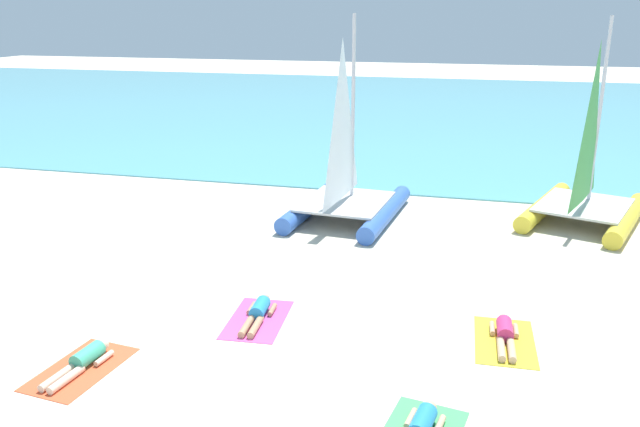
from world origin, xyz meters
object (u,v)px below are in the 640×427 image
object	(u,v)px
sunbather_leftmost	(83,361)
towel_rightmost	(505,341)
towel_leftmost	(81,369)
sunbather_rightmost	(505,334)
sailboat_blue	(346,190)
towel_center_left	(257,319)
sailboat_yellow	(586,194)
sunbather_center_left	(258,312)

from	to	relation	value
sunbather_leftmost	towel_rightmost	xyz separation A→B (m)	(7.15, 2.81, -0.13)
towel_leftmost	sunbather_rightmost	xyz separation A→B (m)	(7.15, 2.95, 0.13)
sailboat_blue	towel_rightmost	size ratio (longest dim) A/B	3.10
towel_center_left	sunbather_leftmost	bearing A→B (deg)	-133.02
towel_leftmost	sailboat_yellow	bearing A→B (deg)	49.21
towel_rightmost	sunbather_center_left	bearing A→B (deg)	-176.99
sailboat_blue	sunbather_center_left	distance (m)	6.97
sailboat_yellow	towel_center_left	distance (m)	11.05
sailboat_yellow	sunbather_leftmost	size ratio (longest dim) A/B	3.73
sunbather_center_left	towel_leftmost	bearing A→B (deg)	-136.04
towel_rightmost	sunbather_rightmost	size ratio (longest dim) A/B	1.21
sailboat_blue	towel_center_left	xyz separation A→B (m)	(-0.30, -6.99, -0.87)
sunbather_center_left	sunbather_leftmost	bearing A→B (deg)	-136.68
towel_leftmost	sunbather_leftmost	bearing A→B (deg)	83.83
sailboat_yellow	towel_rightmost	xyz separation A→B (m)	(-2.30, -8.08, -0.86)
sunbather_leftmost	towel_center_left	world-z (taller)	sunbather_leftmost
sailboat_yellow	sunbather_rightmost	world-z (taller)	sailboat_yellow
sailboat_blue	towel_center_left	size ratio (longest dim) A/B	3.10
sailboat_yellow	sunbather_rightmost	size ratio (longest dim) A/B	3.74
sunbather_center_left	sunbather_rightmost	xyz separation A→B (m)	(4.83, 0.32, 0.00)
towel_center_left	sunbather_rightmost	xyz separation A→B (m)	(4.82, 0.39, 0.13)
sunbather_rightmost	towel_leftmost	bearing A→B (deg)	-159.80
sunbather_leftmost	sunbather_rightmost	bearing A→B (deg)	28.12
sunbather_center_left	sunbather_rightmost	size ratio (longest dim) A/B	1.00
towel_leftmost	towel_center_left	distance (m)	3.46
towel_center_left	sunbather_rightmost	world-z (taller)	sunbather_rightmost
sunbather_leftmost	sunbather_center_left	bearing A→B (deg)	53.96
sailboat_yellow	sailboat_blue	xyz separation A→B (m)	(-6.83, -1.41, 0.01)
sunbather_center_left	towel_rightmost	bearing A→B (deg)	-1.47
towel_leftmost	towel_rightmost	bearing A→B (deg)	21.92
sailboat_yellow	towel_leftmost	world-z (taller)	sailboat_yellow
sailboat_yellow	towel_center_left	size ratio (longest dim) A/B	3.08
sunbather_leftmost	sunbather_rightmost	xyz separation A→B (m)	(7.15, 2.88, 0.00)
sailboat_blue	sailboat_yellow	bearing A→B (deg)	16.57
sailboat_blue	sunbather_leftmost	world-z (taller)	sailboat_blue
towel_center_left	towel_rightmost	world-z (taller)	same
sunbather_center_left	sailboat_blue	bearing A→B (deg)	83.03
sailboat_blue	sunbather_leftmost	distance (m)	9.87
towel_leftmost	towel_center_left	world-z (taller)	same
sailboat_blue	towel_leftmost	xyz separation A→B (m)	(-2.63, -9.55, -0.87)
towel_center_left	towel_rightmost	distance (m)	4.83
sailboat_yellow	towel_leftmost	xyz separation A→B (m)	(-9.46, -10.96, -0.86)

